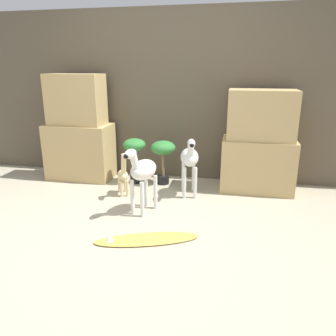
% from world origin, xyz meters
% --- Properties ---
extents(ground_plane, '(14.00, 14.00, 0.00)m').
position_xyz_m(ground_plane, '(0.00, 0.00, 0.00)').
color(ground_plane, '#B2A88E').
extents(wall_back, '(6.40, 0.08, 2.20)m').
position_xyz_m(wall_back, '(0.00, 1.73, 1.10)').
color(wall_back, brown).
rests_on(wall_back, ground_plane).
extents(rock_pillar_left, '(0.87, 0.47, 1.39)m').
position_xyz_m(rock_pillar_left, '(-1.17, 1.37, 0.63)').
color(rock_pillar_left, tan).
rests_on(rock_pillar_left, ground_plane).
extents(rock_pillar_right, '(0.87, 0.47, 1.23)m').
position_xyz_m(rock_pillar_right, '(1.17, 1.37, 0.58)').
color(rock_pillar_right, tan).
rests_on(rock_pillar_right, ground_plane).
extents(zebra_right, '(0.28, 0.48, 0.73)m').
position_xyz_m(zebra_right, '(0.38, 1.03, 0.45)').
color(zebra_right, silver).
rests_on(zebra_right, ground_plane).
extents(zebra_left, '(0.32, 0.48, 0.73)m').
position_xyz_m(zebra_left, '(-0.03, 0.46, 0.45)').
color(zebra_left, silver).
rests_on(zebra_left, ground_plane).
extents(giraffe_figurine, '(0.25, 0.35, 0.56)m').
position_xyz_m(giraffe_figurine, '(-0.38, 0.86, 0.27)').
color(giraffe_figurine, beige).
rests_on(giraffe_figurine, ground_plane).
extents(potted_palm_front, '(0.29, 0.29, 0.60)m').
position_xyz_m(potted_palm_front, '(-0.38, 1.32, 0.45)').
color(potted_palm_front, black).
rests_on(potted_palm_front, ground_plane).
extents(potted_palm_back, '(0.32, 0.32, 0.58)m').
position_xyz_m(potted_palm_back, '(-0.01, 1.36, 0.43)').
color(potted_palm_back, black).
rests_on(potted_palm_back, ground_plane).
extents(surfboard, '(0.96, 0.53, 0.07)m').
position_xyz_m(surfboard, '(0.16, -0.12, 0.01)').
color(surfboard, gold).
rests_on(surfboard, ground_plane).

